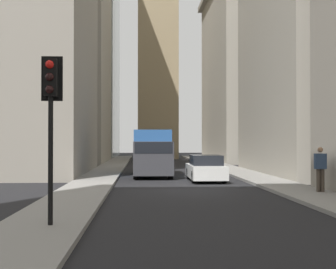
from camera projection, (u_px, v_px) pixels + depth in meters
The scene contains 10 objects.
ground_plane at pixel (189, 191), 20.22m from camera, with size 135.00×135.00×0.00m, color black.
sidewalk_right at pixel (84, 190), 19.97m from camera, with size 90.00×2.20×0.14m, color gray.
sidewalk_left at pixel (292, 189), 20.47m from camera, with size 90.00×2.20×0.14m, color gray.
building_left_far at pixel (257, 58), 51.77m from camera, with size 17.58×10.50×22.53m.
building_right_far at pixel (58, 20), 47.81m from camera, with size 13.73×10.00×28.97m.
church_spire at pixel (158, 9), 59.28m from camera, with size 5.43×5.43×36.14m.
delivery_truck at pixel (152, 153), 28.99m from camera, with size 6.46×2.25×2.84m.
sedan_white at pixel (206, 169), 25.45m from camera, with size 4.30×1.78×1.42m.
traffic_light_foreground at pixel (51, 100), 11.39m from camera, with size 0.43×0.52×4.11m.
pedestrian at pixel (320, 167), 18.80m from camera, with size 0.26×0.44×1.79m.
Camera 1 is at (-20.17, 2.04, 2.16)m, focal length 50.40 mm.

